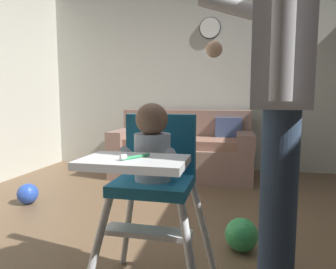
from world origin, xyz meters
The scene contains 8 objects.
ground centered at (0.00, 0.00, -0.05)m, with size 6.33×6.56×0.10m, color brown.
wall_far centered at (0.00, 2.51, 1.34)m, with size 5.53×0.06×2.68m, color #B7B8AE.
couch centered at (-0.26, 1.99, 0.33)m, with size 1.79×0.86×0.86m.
high_chair centered at (0.00, -0.53, 0.68)m, with size 0.62×0.73×0.98m.
adult_standing centered at (0.55, -0.63, 0.98)m, with size 0.51×0.56×1.72m.
toy_ball centered at (-1.55, 0.57, 0.10)m, with size 0.20×0.20×0.20m, color #284CB7.
toy_ball_second centered at (0.44, 0.07, 0.11)m, with size 0.22×0.22×0.22m, color green.
wall_clock centered at (0.03, 2.47, 2.00)m, with size 0.30×0.04×0.30m.
Camera 1 is at (0.36, -1.88, 0.99)m, focal length 31.97 mm.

